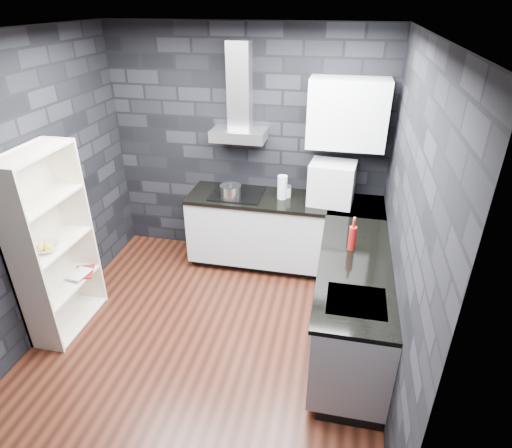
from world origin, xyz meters
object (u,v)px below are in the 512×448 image
(storage_jar, at_px, (287,192))
(bookshelf, at_px, (53,246))
(pot, at_px, (231,192))
(appliance_garage, at_px, (332,184))
(fruit_bowl, at_px, (45,248))
(red_bottle, at_px, (352,238))
(utensil_crock, at_px, (314,198))
(glass_vase, at_px, (282,187))

(storage_jar, xyz_separation_m, bookshelf, (-1.94, -1.51, -0.06))
(storage_jar, bearing_deg, pot, -163.19)
(appliance_garage, height_order, fruit_bowl, appliance_garage)
(red_bottle, bearing_deg, pot, 148.31)
(utensil_crock, relative_size, appliance_garage, 0.24)
(pot, distance_m, storage_jar, 0.63)
(pot, height_order, utensil_crock, pot)
(utensil_crock, bearing_deg, bookshelf, -148.05)
(glass_vase, bearing_deg, appliance_garage, -0.87)
(utensil_crock, bearing_deg, storage_jar, 160.64)
(utensil_crock, bearing_deg, glass_vase, 171.07)
(pot, height_order, fruit_bowl, pot)
(pot, xyz_separation_m, utensil_crock, (0.92, 0.07, -0.02))
(appliance_garage, distance_m, fruit_bowl, 2.88)
(utensil_crock, height_order, appliance_garage, appliance_garage)
(pot, relative_size, utensil_crock, 1.97)
(glass_vase, height_order, red_bottle, glass_vase)
(red_bottle, distance_m, bookshelf, 2.72)
(pot, relative_size, appliance_garage, 0.48)
(pot, distance_m, glass_vase, 0.58)
(glass_vase, xyz_separation_m, red_bottle, (0.78, -0.96, -0.02))
(fruit_bowl, bearing_deg, utensil_crock, 33.73)
(glass_vase, distance_m, bookshelf, 2.39)
(fruit_bowl, bearing_deg, appliance_garage, 32.54)
(glass_vase, bearing_deg, fruit_bowl, -140.52)
(fruit_bowl, bearing_deg, pot, 47.01)
(glass_vase, xyz_separation_m, bookshelf, (-1.89, -1.46, -0.13))
(pot, relative_size, fruit_bowl, 0.95)
(pot, xyz_separation_m, appliance_garage, (1.10, 0.12, 0.15))
(fruit_bowl, bearing_deg, storage_jar, 39.74)
(utensil_crock, xyz_separation_m, appliance_garage, (0.18, 0.05, 0.17))
(storage_jar, bearing_deg, glass_vase, -131.02)
(fruit_bowl, bearing_deg, red_bottle, 12.70)
(appliance_garage, height_order, red_bottle, appliance_garage)
(utensil_crock, bearing_deg, fruit_bowl, -146.27)
(red_bottle, relative_size, fruit_bowl, 0.94)
(pot, distance_m, utensil_crock, 0.92)
(pot, height_order, storage_jar, pot)
(red_bottle, height_order, bookshelf, bookshelf)
(red_bottle, distance_m, fruit_bowl, 2.74)
(bookshelf, xyz_separation_m, fruit_bowl, (0.00, -0.10, 0.04))
(fruit_bowl, bearing_deg, glass_vase, 39.48)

